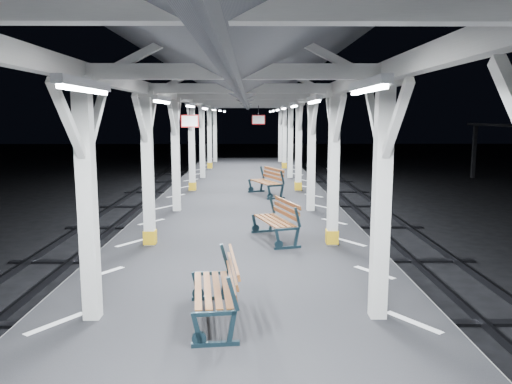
{
  "coord_description": "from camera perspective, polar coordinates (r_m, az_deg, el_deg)",
  "views": [
    {
      "loc": [
        0.23,
        -8.68,
        3.81
      ],
      "look_at": [
        0.33,
        1.84,
        2.2
      ],
      "focal_mm": 35.0,
      "sensor_mm": 36.0,
      "label": 1
    }
  ],
  "objects": [
    {
      "name": "canopy",
      "position": [
        8.69,
        -2.09,
        13.63
      ],
      "size": [
        5.4,
        49.0,
        4.65
      ],
      "color": "silver",
      "rests_on": "platform"
    },
    {
      "name": "bench_far",
      "position": [
        17.72,
        1.42,
        1.27
      ],
      "size": [
        1.28,
        1.91,
        0.98
      ],
      "rotation": [
        0.0,
        0.0,
        0.38
      ],
      "color": "#14262F",
      "rests_on": "platform"
    },
    {
      "name": "track_right",
      "position": [
        10.58,
        27.06,
        -12.93
      ],
      "size": [
        2.2,
        60.0,
        0.16
      ],
      "color": "#2D2D33",
      "rests_on": "ground"
    },
    {
      "name": "hazard_stripes_left",
      "position": [
        9.5,
        -17.08,
        -8.87
      ],
      "size": [
        1.0,
        48.0,
        0.01
      ],
      "primitive_type": "cube",
      "color": "silver",
      "rests_on": "platform"
    },
    {
      "name": "hazard_stripes_right",
      "position": [
        9.38,
        13.36,
        -8.94
      ],
      "size": [
        1.0,
        48.0,
        0.01
      ],
      "primitive_type": "cube",
      "color": "silver",
      "rests_on": "platform"
    },
    {
      "name": "ground",
      "position": [
        9.48,
        -1.93,
        -15.01
      ],
      "size": [
        120.0,
        120.0,
        0.0
      ],
      "primitive_type": "plane",
      "color": "black",
      "rests_on": "ground"
    },
    {
      "name": "bench_mid",
      "position": [
        11.37,
        2.61,
        -3.12
      ],
      "size": [
        1.08,
        1.78,
        0.91
      ],
      "rotation": [
        0.0,
        0.0,
        0.3
      ],
      "color": "#14262F",
      "rests_on": "platform"
    },
    {
      "name": "bench_near",
      "position": [
        6.99,
        -4.19,
        -10.8
      ],
      "size": [
        0.8,
        1.71,
        0.89
      ],
      "rotation": [
        0.0,
        0.0,
        0.11
      ],
      "color": "#14262F",
      "rests_on": "platform"
    },
    {
      "name": "platform",
      "position": [
        9.29,
        -1.94,
        -12.18
      ],
      "size": [
        6.0,
        50.0,
        1.0
      ],
      "primitive_type": "cube",
      "color": "black",
      "rests_on": "ground"
    }
  ]
}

